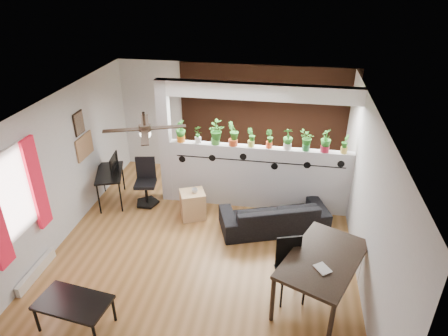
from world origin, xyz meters
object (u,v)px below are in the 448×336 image
at_px(computer_desk, 110,175).
at_px(cube_shelf, 193,205).
at_px(ceiling_fan, 145,130).
at_px(potted_plant_5, 269,138).
at_px(potted_plant_3, 233,133).
at_px(sofa, 274,216).
at_px(potted_plant_6, 288,138).
at_px(potted_plant_2, 215,132).
at_px(dining_table, 323,262).
at_px(potted_plant_0, 181,130).
at_px(coffee_table, 73,304).
at_px(potted_plant_8, 326,140).
at_px(potted_plant_4, 251,137).
at_px(cup, 195,190).
at_px(potted_plant_1, 198,133).
at_px(folding_chair, 289,263).
at_px(office_chair, 146,185).
at_px(potted_plant_7, 307,140).
at_px(potted_plant_9, 345,143).

bearing_deg(computer_desk, cube_shelf, -8.85).
bearing_deg(ceiling_fan, potted_plant_5, 45.39).
height_order(potted_plant_3, sofa, potted_plant_3).
height_order(potted_plant_6, computer_desk, potted_plant_6).
height_order(potted_plant_2, computer_desk, potted_plant_2).
xyz_separation_m(ceiling_fan, potted_plant_6, (2.13, 1.80, -0.74)).
bearing_deg(sofa, dining_table, 94.76).
bearing_deg(potted_plant_0, cube_shelf, -60.55).
bearing_deg(potted_plant_6, coffee_table, -127.67).
bearing_deg(dining_table, potted_plant_6, 104.34).
xyz_separation_m(computer_desk, dining_table, (4.21, -2.13, 0.11)).
bearing_deg(computer_desk, potted_plant_8, 4.54).
height_order(potted_plant_8, computer_desk, potted_plant_8).
xyz_separation_m(ceiling_fan, coffee_table, (-0.59, -1.72, -1.90)).
xyz_separation_m(potted_plant_4, cup, (-1.00, -0.62, -0.94)).
relative_size(potted_plant_1, folding_chair, 0.37).
xyz_separation_m(potted_plant_4, office_chair, (-2.13, -0.28, -1.11)).
xyz_separation_m(potted_plant_7, coffee_table, (-3.07, -3.52, -1.15)).
xyz_separation_m(potted_plant_0, potted_plant_4, (1.40, 0.00, -0.04)).
distance_m(potted_plant_9, cup, 2.98).
height_order(potted_plant_0, dining_table, potted_plant_0).
xyz_separation_m(potted_plant_1, computer_desk, (-1.82, -0.34, -0.91)).
relative_size(potted_plant_1, potted_plant_3, 0.76).
bearing_deg(dining_table, potted_plant_5, 111.70).
xyz_separation_m(ceiling_fan, cup, (0.42, 1.18, -1.70)).
distance_m(potted_plant_4, office_chair, 2.42).
relative_size(potted_plant_3, coffee_table, 0.46).
bearing_deg(potted_plant_6, sofa, -101.31).
bearing_deg(potted_plant_5, office_chair, -173.52).
height_order(ceiling_fan, potted_plant_6, ceiling_fan).
bearing_deg(potted_plant_1, potted_plant_9, 0.00).
xyz_separation_m(potted_plant_4, computer_desk, (-2.87, -0.34, -0.92)).
height_order(potted_plant_0, potted_plant_1, potted_plant_0).
relative_size(potted_plant_1, potted_plant_4, 0.97).
distance_m(dining_table, coffee_table, 3.53).
bearing_deg(sofa, potted_plant_4, -72.11).
relative_size(potted_plant_9, coffee_table, 0.35).
bearing_deg(cup, potted_plant_0, 122.82).
distance_m(office_chair, dining_table, 4.10).
height_order(potted_plant_5, cube_shelf, potted_plant_5).
height_order(potted_plant_3, coffee_table, potted_plant_3).
distance_m(potted_plant_2, cup, 1.20).
height_order(ceiling_fan, potted_plant_3, ceiling_fan).
height_order(potted_plant_4, office_chair, potted_plant_4).
relative_size(potted_plant_4, cup, 3.29).
height_order(potted_plant_0, potted_plant_3, potted_plant_3).
bearing_deg(potted_plant_9, folding_chair, -110.49).
bearing_deg(potted_plant_3, dining_table, -55.69).
bearing_deg(ceiling_fan, potted_plant_8, 32.47).
xyz_separation_m(sofa, cube_shelf, (-1.61, 0.11, 0.00)).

